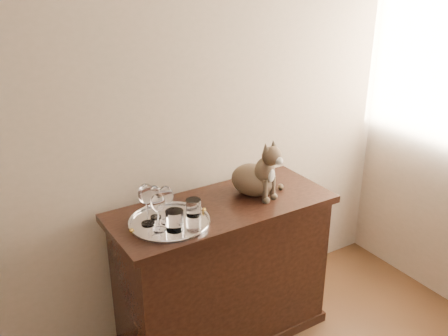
# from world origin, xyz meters

# --- Properties ---
(wall_back) EXTENTS (4.00, 0.10, 2.70)m
(wall_back) POSITION_xyz_m (0.00, 2.25, 1.35)
(wall_back) COLOR tan
(wall_back) RESTS_ON ground
(sideboard) EXTENTS (1.20, 0.50, 0.85)m
(sideboard) POSITION_xyz_m (0.60, 1.94, 0.42)
(sideboard) COLOR black
(sideboard) RESTS_ON ground
(tray) EXTENTS (0.40, 0.40, 0.01)m
(tray) POSITION_xyz_m (0.28, 1.91, 0.85)
(tray) COLOR silver
(tray) RESTS_ON sideboard
(wine_glass_a) EXTENTS (0.08, 0.08, 0.21)m
(wine_glass_a) POSITION_xyz_m (0.18, 1.95, 0.96)
(wine_glass_a) COLOR white
(wine_glass_a) RESTS_ON tray
(wine_glass_b) EXTENTS (0.07, 0.07, 0.17)m
(wine_glass_b) POSITION_xyz_m (0.24, 1.99, 0.94)
(wine_glass_b) COLOR white
(wine_glass_b) RESTS_ON tray
(wine_glass_c) EXTENTS (0.07, 0.07, 0.19)m
(wine_glass_c) POSITION_xyz_m (0.20, 1.87, 0.95)
(wine_glass_c) COLOR white
(wine_glass_c) RESTS_ON tray
(wine_glass_d) EXTENTS (0.07, 0.07, 0.19)m
(wine_glass_d) POSITION_xyz_m (0.27, 1.91, 0.95)
(wine_glass_d) COLOR white
(wine_glass_d) RESTS_ON tray
(tumbler_b) EXTENTS (0.09, 0.09, 0.10)m
(tumbler_b) POSITION_xyz_m (0.27, 1.83, 0.91)
(tumbler_b) COLOR silver
(tumbler_b) RESTS_ON tray
(tumbler_c) EXTENTS (0.08, 0.08, 0.09)m
(tumbler_c) POSITION_xyz_m (0.41, 1.91, 0.90)
(tumbler_c) COLOR white
(tumbler_c) RESTS_ON tray
(cat) EXTENTS (0.39, 0.37, 0.33)m
(cat) POSITION_xyz_m (0.81, 1.97, 1.02)
(cat) COLOR brown
(cat) RESTS_ON sideboard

